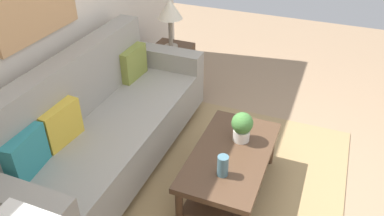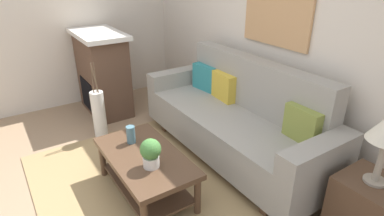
% 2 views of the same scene
% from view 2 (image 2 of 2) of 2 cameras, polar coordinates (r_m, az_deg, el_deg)
% --- Properties ---
extents(ground_plane, '(9.08, 9.08, 0.00)m').
position_cam_2_polar(ground_plane, '(3.10, -16.00, -17.01)').
color(ground_plane, '#9E7F60').
extents(wall_back, '(5.08, 0.10, 2.70)m').
position_cam_2_polar(wall_back, '(3.56, 16.00, 13.08)').
color(wall_back, beige).
rests_on(wall_back, ground_plane).
extents(wall_left, '(0.10, 5.07, 2.70)m').
position_cam_2_polar(wall_left, '(5.04, -21.61, 15.58)').
color(wall_left, beige).
rests_on(wall_left, ground_plane).
extents(area_rug, '(2.55, 2.00, 0.01)m').
position_cam_2_polar(area_rug, '(3.22, -7.34, -14.14)').
color(area_rug, '#A38456').
rests_on(area_rug, ground_plane).
extents(couch, '(2.41, 0.84, 1.08)m').
position_cam_2_polar(couch, '(3.53, 7.85, -2.17)').
color(couch, gray).
rests_on(couch, ground_plane).
extents(throw_pillow_teal, '(0.37, 0.16, 0.32)m').
position_cam_2_polar(throw_pillow_teal, '(4.05, 2.39, 5.51)').
color(throw_pillow_teal, teal).
rests_on(throw_pillow_teal, couch).
extents(throw_pillow_mustard, '(0.37, 0.15, 0.32)m').
position_cam_2_polar(throw_pillow_mustard, '(3.76, 5.76, 3.88)').
color(throw_pillow_mustard, gold).
rests_on(throw_pillow_mustard, couch).
extents(throw_pillow_olive, '(0.37, 0.14, 0.32)m').
position_cam_2_polar(throw_pillow_olive, '(3.04, 19.26, -2.79)').
color(throw_pillow_olive, olive).
rests_on(throw_pillow_olive, couch).
extents(coffee_table, '(1.10, 0.60, 0.43)m').
position_cam_2_polar(coffee_table, '(3.00, -8.39, -10.17)').
color(coffee_table, '#513826').
rests_on(coffee_table, ground_plane).
extents(tabletop_vase, '(0.08, 0.08, 0.17)m').
position_cam_2_polar(tabletop_vase, '(3.10, -10.95, -4.72)').
color(tabletop_vase, slate).
rests_on(tabletop_vase, coffee_table).
extents(potted_plant_tabletop, '(0.18, 0.18, 0.26)m').
position_cam_2_polar(potted_plant_tabletop, '(2.70, -7.44, -7.90)').
color(potted_plant_tabletop, white).
rests_on(potted_plant_tabletop, coffee_table).
extents(side_table, '(0.44, 0.44, 0.56)m').
position_cam_2_polar(side_table, '(2.88, 28.74, -15.96)').
color(side_table, '#513826').
rests_on(side_table, ground_plane).
extents(fireplace, '(1.02, 0.58, 1.16)m').
position_cam_2_polar(fireplace, '(4.70, -15.79, 6.14)').
color(fireplace, brown).
rests_on(fireplace, ground_plane).
extents(floor_vase, '(0.16, 0.16, 0.61)m').
position_cam_2_polar(floor_vase, '(4.07, -16.37, -1.21)').
color(floor_vase, white).
rests_on(floor_vase, ground_plane).
extents(floor_vase_branch_a, '(0.04, 0.05, 0.36)m').
position_cam_2_polar(floor_vase_branch_a, '(3.87, -17.12, 5.13)').
color(floor_vase_branch_a, brown).
rests_on(floor_vase_branch_a, floor_vase).
extents(floor_vase_branch_b, '(0.03, 0.02, 0.36)m').
position_cam_2_polar(floor_vase_branch_b, '(3.90, -17.02, 5.30)').
color(floor_vase_branch_b, brown).
rests_on(floor_vase_branch_b, floor_vase).
extents(floor_vase_branch_c, '(0.03, 0.03, 0.36)m').
position_cam_2_polar(floor_vase_branch_c, '(3.89, -17.50, 5.19)').
color(floor_vase_branch_c, brown).
rests_on(floor_vase_branch_c, floor_vase).
extents(framed_painting, '(0.89, 0.03, 0.71)m').
position_cam_2_polar(framed_painting, '(3.51, 15.02, 16.58)').
color(framed_painting, tan).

